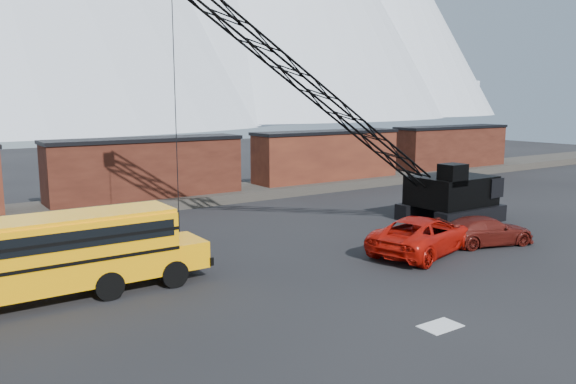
{
  "coord_description": "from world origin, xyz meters",
  "views": [
    {
      "loc": [
        -13.59,
        -15.8,
        7.43
      ],
      "look_at": [
        1.53,
        6.58,
        3.0
      ],
      "focal_mm": 35.0,
      "sensor_mm": 36.0,
      "label": 1
    }
  ],
  "objects_px": {
    "maroon_suv": "(486,231)",
    "crawler_crane": "(343,112)",
    "red_pickup": "(423,235)",
    "school_bus": "(48,254)"
  },
  "relations": [
    {
      "from": "red_pickup",
      "to": "school_bus",
      "type": "bearing_deg",
      "value": 63.86
    },
    {
      "from": "maroon_suv",
      "to": "crawler_crane",
      "type": "distance_m",
      "value": 9.69
    },
    {
      "from": "school_bus",
      "to": "crawler_crane",
      "type": "relative_size",
      "value": 0.55
    },
    {
      "from": "red_pickup",
      "to": "maroon_suv",
      "type": "distance_m",
      "value": 4.01
    },
    {
      "from": "maroon_suv",
      "to": "crawler_crane",
      "type": "height_order",
      "value": "crawler_crane"
    },
    {
      "from": "maroon_suv",
      "to": "red_pickup",
      "type": "bearing_deg",
      "value": 96.37
    },
    {
      "from": "school_bus",
      "to": "red_pickup",
      "type": "relative_size",
      "value": 1.77
    },
    {
      "from": "maroon_suv",
      "to": "crawler_crane",
      "type": "xyz_separation_m",
      "value": [
        -5.17,
        5.51,
        6.06
      ]
    },
    {
      "from": "school_bus",
      "to": "crawler_crane",
      "type": "bearing_deg",
      "value": 6.05
    },
    {
      "from": "red_pickup",
      "to": "crawler_crane",
      "type": "height_order",
      "value": "crawler_crane"
    }
  ]
}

